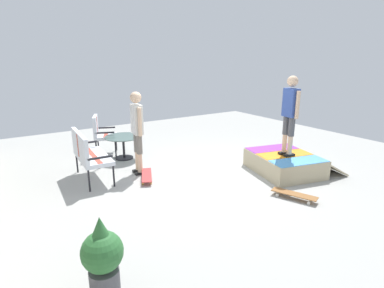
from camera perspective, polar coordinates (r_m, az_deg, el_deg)
The scene contains 10 objects.
ground_plane at distance 6.60m, azimuth 2.60°, elevation -6.51°, with size 12.00×12.00×0.10m, color #A8A8A3.
skate_ramp at distance 7.10m, azimuth 16.82°, elevation -3.35°, with size 1.82×2.04×0.41m.
patio_bench at distance 6.56m, azimuth -18.86°, elevation -1.34°, with size 1.28×0.61×1.02m.
patio_chair_near_house at distance 8.26m, azimuth -16.49°, elevation 2.26°, with size 0.78×0.74×1.02m.
patio_table at distance 7.82m, azimuth -12.58°, elevation 0.21°, with size 0.90×0.90×0.57m.
person_watching at distance 6.59m, azimuth -10.13°, elevation 3.22°, with size 0.48×0.27×1.77m.
person_skater at distance 6.74m, azimuth 17.71°, elevation 5.99°, with size 0.48×0.28×1.68m.
skateboard_by_bench at distance 6.50m, azimuth -8.39°, elevation -5.76°, with size 0.81×0.51×0.10m.
skateboard_spare at distance 5.88m, azimuth 18.40°, elevation -8.85°, with size 0.82×0.48×0.10m.
potted_plant at distance 3.52m, azimuth -16.22°, elevation -19.36°, with size 0.44×0.44×0.92m.
Camera 1 is at (-4.95, 3.58, 2.45)m, focal length 28.81 mm.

